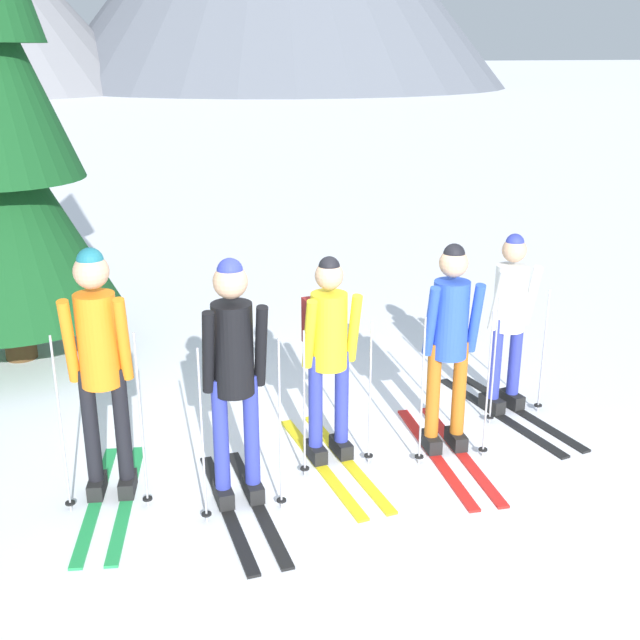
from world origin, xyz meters
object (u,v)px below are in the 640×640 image
skier_in_blue (450,342)px  skier_in_orange (100,363)px  skier_in_black (234,373)px  skier_in_white (509,319)px  skier_in_yellow (328,349)px

skier_in_blue → skier_in_orange: bearing=177.4°
skier_in_black → skier_in_blue: (1.76, 0.25, -0.07)m
skier_in_orange → skier_in_white: 3.49m
skier_in_blue → skier_in_white: size_ratio=0.99×
skier_in_yellow → skier_in_blue: 0.96m
skier_in_yellow → skier_in_white: 1.82m
skier_in_black → skier_in_yellow: skier_in_black is taller
skier_in_yellow → skier_in_white: skier_in_yellow is taller
skier_in_black → skier_in_white: bearing=16.4°
skier_in_orange → skier_in_yellow: bearing=1.7°
skier_in_orange → skier_in_blue: skier_in_orange is taller
skier_in_black → skier_in_yellow: size_ratio=1.09×
skier_in_blue → skier_in_yellow: bearing=169.8°
skier_in_yellow → skier_in_blue: bearing=-10.2°
skier_in_orange → skier_in_black: 0.94m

